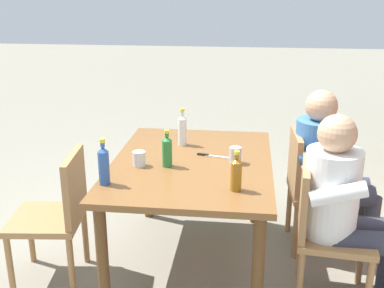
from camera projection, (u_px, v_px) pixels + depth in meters
ground_plane at (192, 260)px, 3.37m from camera, size 24.00×24.00×0.00m
dining_table at (192, 174)px, 3.16m from camera, size 1.41×1.04×0.75m
chair_far_right at (322, 226)px, 2.83m from camera, size 0.48×0.48×0.87m
chair_far_left at (310, 184)px, 3.42m from camera, size 0.46×0.46×0.87m
chair_near_right at (58, 211)px, 3.02m from camera, size 0.48×0.48×0.87m
person_in_white_shirt at (344, 202)px, 2.76m from camera, size 0.47×0.61×1.18m
person_in_plaid_shirt at (328, 163)px, 3.35m from camera, size 0.47×0.61×1.18m
bottle_clear at (182, 129)px, 3.42m from camera, size 0.06×0.06×0.27m
bottle_amber at (236, 174)px, 2.66m from camera, size 0.06×0.06×0.23m
bottle_green at (167, 151)px, 3.01m from camera, size 0.06×0.06×0.24m
bottle_blue at (104, 165)px, 2.74m from camera, size 0.06×0.06×0.28m
cup_glass at (139, 159)px, 3.04m from camera, size 0.08×0.08×0.10m
cup_steel at (235, 155)px, 3.08m from camera, size 0.08×0.08×0.11m
table_knife at (211, 156)px, 3.22m from camera, size 0.07×0.24×0.01m
backpack_by_near_side at (179, 170)px, 4.44m from camera, size 0.33×0.23×0.43m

